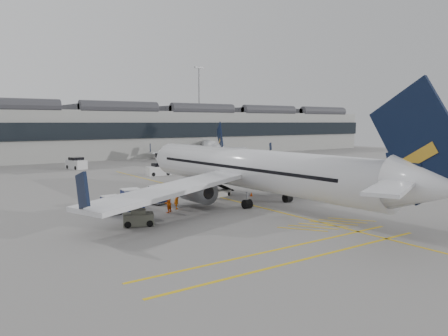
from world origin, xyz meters
TOP-DOWN VIEW (x-y plane):
  - ground at (0.00, 0.00)m, footprint 220.00×220.00m
  - terminal at (0.00, 71.93)m, footprint 200.00×20.45m
  - apron_markings at (10.00, 10.00)m, footprint 0.25×60.00m
  - airliner_main at (11.27, 4.15)m, footprint 40.04×43.79m
  - airliner_far at (39.55, 56.18)m, footprint 27.02×29.84m
  - belt_loader at (9.91, 9.39)m, footprint 4.42×2.28m
  - baggage_cart_a at (-0.60, 8.79)m, footprint 1.94×1.66m
  - baggage_cart_b at (2.61, 9.09)m, footprint 2.26×2.08m
  - baggage_cart_c at (-1.99, 4.37)m, footprint 1.77×1.57m
  - baggage_cart_d at (-3.29, 6.89)m, footprint 1.78×1.51m
  - ramp_agent_a at (2.82, 5.73)m, footprint 0.73×0.84m
  - ramp_agent_b at (1.30, 4.71)m, footprint 1.10×1.03m
  - pushback_tug at (-3.01, 1.53)m, footprint 2.76×2.21m
  - safety_cone_nose at (13.00, 21.87)m, footprint 0.33×0.33m
  - safety_cone_engine at (13.35, 7.37)m, footprint 0.34×0.34m
  - service_van_mid at (5.66, 48.25)m, footprint 3.02×4.50m
  - service_van_right at (13.57, 31.21)m, footprint 3.80×2.10m

SIDE VIEW (x-z plane):
  - ground at x=0.00m, z-range 0.00..0.00m
  - apron_markings at x=10.00m, z-range 0.00..0.01m
  - safety_cone_nose at x=13.00m, z-range 0.00..0.45m
  - safety_cone_engine at x=13.35m, z-range 0.00..0.47m
  - belt_loader at x=9.91m, z-range -0.36..1.38m
  - pushback_tug at x=-3.01m, z-range -0.07..1.27m
  - service_van_right at x=13.57m, z-range -0.10..1.79m
  - baggage_cart_c at x=-1.99m, z-range 0.06..1.65m
  - ramp_agent_b at x=1.30m, z-range 0.00..1.80m
  - baggage_cart_d at x=-3.29m, z-range 0.06..1.81m
  - service_van_mid at x=5.66m, z-range -0.11..2.01m
  - ramp_agent_a at x=2.82m, z-range 0.00..1.94m
  - baggage_cart_a at x=-0.60m, z-range 0.07..1.97m
  - baggage_cart_b at x=2.61m, z-range 0.07..1.99m
  - airliner_far at x=39.55m, z-range -1.75..6.73m
  - airliner_main at x=11.27m, z-range -2.40..9.24m
  - terminal at x=0.00m, z-range -0.06..12.34m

